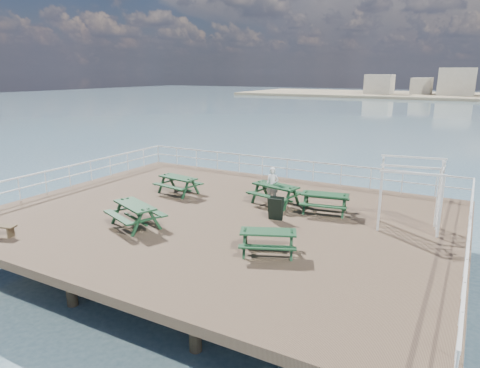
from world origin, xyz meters
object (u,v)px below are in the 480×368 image
picnic_table_a (178,181)px  picnic_table_e (268,237)px  picnic_table_b (275,190)px  picnic_table_c (325,199)px  picnic_table_d (135,210)px  person (272,185)px  trellis_arbor (409,197)px

picnic_table_a → picnic_table_e: size_ratio=0.97×
picnic_table_b → picnic_table_c: bearing=9.3°
picnic_table_c → picnic_table_d: bearing=-148.7°
person → picnic_table_d: bearing=-122.4°
picnic_table_d → trellis_arbor: size_ratio=0.92×
picnic_table_c → picnic_table_d: picnic_table_d is taller
picnic_table_a → picnic_table_c: 6.99m
picnic_table_d → picnic_table_e: size_ratio=1.14×
picnic_table_b → picnic_table_e: bearing=-56.3°
trellis_arbor → person: (-5.70, 0.56, -0.41)m
picnic_table_b → picnic_table_c: (2.25, -0.10, -0.05)m
picnic_table_b → picnic_table_c: 2.26m
picnic_table_d → picnic_table_e: picnic_table_d is taller
picnic_table_d → picnic_table_e: bearing=23.5°
picnic_table_a → trellis_arbor: 10.22m
picnic_table_b → picnic_table_c: picnic_table_b is taller
picnic_table_a → person: size_ratio=1.34×
picnic_table_a → trellis_arbor: trellis_arbor is taller
picnic_table_e → person: bearing=90.2°
picnic_table_c → person: 2.49m
picnic_table_e → person: 5.50m
picnic_table_c → trellis_arbor: 3.31m
picnic_table_c → picnic_table_b: bearing=167.5°
picnic_table_d → person: size_ratio=1.58×
trellis_arbor → person: 5.74m
picnic_table_d → trellis_arbor: (8.89, 4.64, 0.57)m
picnic_table_a → picnic_table_c: picnic_table_a is taller
picnic_table_b → picnic_table_d: 6.11m
picnic_table_b → picnic_table_e: 5.29m
picnic_table_d → trellis_arbor: trellis_arbor is taller
picnic_table_c → trellis_arbor: (3.23, -0.33, 0.62)m
picnic_table_e → trellis_arbor: (3.52, 4.48, 0.65)m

